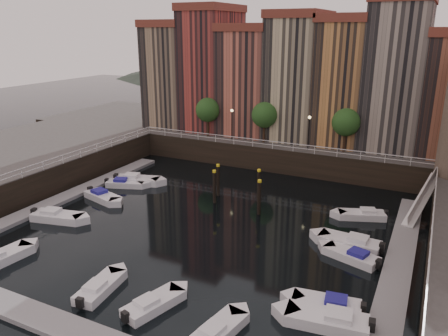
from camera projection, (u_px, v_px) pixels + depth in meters
The scene contains 25 objects.
ground at pixel (210, 222), 39.81m from camera, with size 200.00×200.00×0.00m, color black.
quay_far at pixel (297, 143), 61.55m from camera, with size 80.00×20.00×3.00m, color black.
dock_left at pixel (70, 195), 45.73m from camera, with size 2.00×28.00×0.35m, color gray.
dock_right at pixel (398, 266), 32.06m from camera, with size 2.00×28.00×0.35m, color gray.
dock_near at pixel (72, 331), 25.24m from camera, with size 30.00×2.00×0.35m, color gray.
mountains at pixel (388, 60), 130.59m from camera, with size 145.00×100.00×18.00m.
far_terrace at pixel (320, 77), 55.13m from camera, with size 48.70×10.30×17.50m.
promenade_trees at pixel (269, 116), 53.90m from camera, with size 21.20×3.20×5.20m.
street_lamps at pixel (269, 123), 53.12m from camera, with size 10.36×0.36×4.18m.
railings at pixel (233, 168), 42.82m from camera, with size 36.08×34.04×0.52m.
gangway at pixel (423, 197), 40.54m from camera, with size 2.78×8.32×3.73m.
mooring_pilings at pixel (237, 188), 43.56m from camera, with size 6.04×3.29×3.78m.
boat_left_1 at pixel (57, 217), 40.01m from camera, with size 5.15×2.84×1.15m.
boat_left_2 at pixel (102, 197), 44.85m from camera, with size 4.84×2.80×1.08m.
boat_left_3 at pixel (125, 184), 48.66m from camera, with size 4.54×2.96×1.02m.
boat_left_4 at pixel (137, 180), 49.57m from camera, with size 5.42×3.25×1.21m.
boat_right_0 at pixel (329, 320), 25.77m from camera, with size 5.25×2.46×1.18m.
boat_right_1 at pixel (328, 305), 27.32m from camera, with size 4.60×2.20×1.03m.
boat_right_2 at pixel (352, 256), 33.17m from camera, with size 4.55×2.80×1.02m.
boat_right_3 at pixel (351, 243), 35.11m from camera, with size 5.23×2.25×1.18m.
boat_right_4 at pixel (363, 215), 40.49m from camera, with size 4.55×3.01×1.03m.
boat_near_0 at pixel (0, 258), 32.77m from camera, with size 2.25×4.96×1.12m.
boat_near_1 at pixel (100, 288), 29.12m from camera, with size 2.07×4.49×1.01m.
boat_near_2 at pixel (153, 304), 27.38m from camera, with size 2.70×4.50×1.01m.
boat_near_3 at pixel (217, 331), 24.92m from camera, with size 2.31×4.48×1.00m.
Camera 1 is at (17.25, -32.08, 16.84)m, focal length 35.00 mm.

